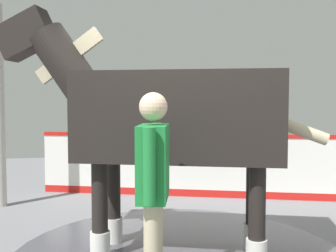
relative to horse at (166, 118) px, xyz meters
name	(u,v)px	position (x,y,z in m)	size (l,w,h in m)	color
barrier_wall	(197,168)	(2.34, -0.98, -0.92)	(1.88, 5.02, 1.05)	white
horse	(166,118)	(0.00, 0.00, 0.00)	(1.55, 3.29, 2.56)	black
handler	(153,183)	(-0.96, 0.30, -0.46)	(0.65, 0.34, 1.64)	black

